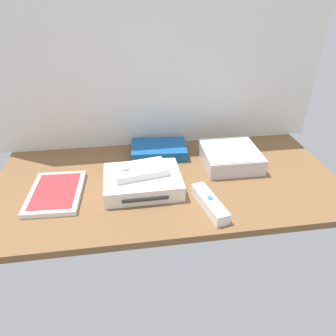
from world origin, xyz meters
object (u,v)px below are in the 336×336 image
(remote_classic_pad, at_px, (140,170))
(remote_wand, at_px, (210,203))
(mini_computer, at_px, (230,157))
(game_console, at_px, (143,182))
(network_router, at_px, (159,150))
(game_case, at_px, (56,193))

(remote_classic_pad, bearing_deg, remote_wand, -46.41)
(mini_computer, height_order, remote_wand, mini_computer)
(game_console, xyz_separation_m, network_router, (0.07, 0.19, -0.00))
(game_case, bearing_deg, game_console, 2.09)
(remote_wand, bearing_deg, network_router, 95.24)
(mini_computer, relative_size, network_router, 0.92)
(remote_classic_pad, bearing_deg, network_router, 57.66)
(game_console, height_order, remote_wand, game_console)
(game_case, distance_m, remote_classic_pad, 0.24)
(remote_wand, bearing_deg, mini_computer, 47.17)
(mini_computer, bearing_deg, game_console, -161.83)
(game_console, bearing_deg, remote_classic_pad, 113.49)
(game_console, xyz_separation_m, mini_computer, (0.28, 0.09, 0.00))
(network_router, distance_m, remote_wand, 0.31)
(mini_computer, distance_m, game_case, 0.53)
(network_router, bearing_deg, mini_computer, -19.71)
(game_case, bearing_deg, network_router, 34.07)
(mini_computer, bearing_deg, remote_classic_pad, -164.06)
(game_case, bearing_deg, remote_wand, -13.29)
(game_console, relative_size, game_case, 1.08)
(game_console, height_order, remote_classic_pad, remote_classic_pad)
(mini_computer, height_order, network_router, mini_computer)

